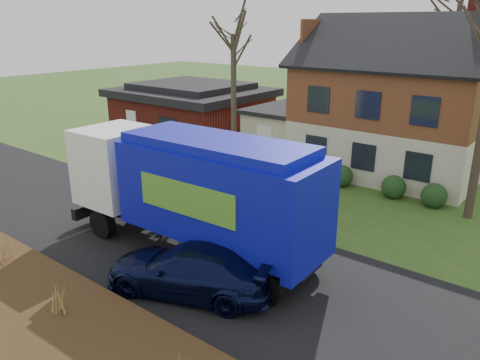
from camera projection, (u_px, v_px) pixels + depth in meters
The scene contains 11 objects.
ground at pixel (185, 250), 16.53m from camera, with size 120.00×120.00×0.00m, color #32511B.
road at pixel (185, 250), 16.53m from camera, with size 80.00×7.00×0.02m, color black.
mulch_verge at pixel (45, 317), 12.54m from camera, with size 80.00×3.50×0.30m, color #311B10.
main_house at pixel (388, 94), 24.71m from camera, with size 12.95×8.95×9.26m.
ranch_house at pixel (192, 110), 32.66m from camera, with size 9.80×8.20×3.70m.
garbage_truck at pixel (193, 187), 15.58m from camera, with size 9.96×2.94×4.24m.
silver_sedan at pixel (246, 183), 20.83m from camera, with size 1.79×5.14×1.69m, color #A5A7AC.
navy_wagon at pixel (190, 270), 13.76m from camera, with size 2.07×5.10×1.48m, color #0B1033.
tree_front_west at pixel (233, 12), 23.42m from camera, with size 3.32×3.32×9.86m.
grass_clump_west at pixel (2, 249), 14.95m from camera, with size 0.34×0.28×0.91m.
grass_clump_mid at pixel (60, 298), 12.31m from camera, with size 0.33×0.27×0.93m.
Camera 1 is at (10.74, -10.45, 7.66)m, focal length 35.00 mm.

